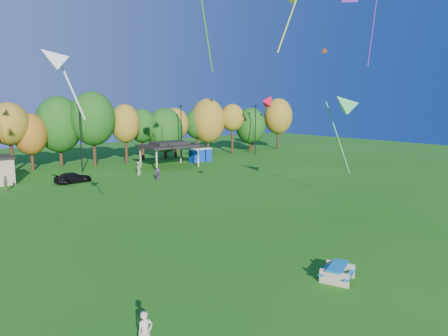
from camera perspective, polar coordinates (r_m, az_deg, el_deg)
ground at (r=23.34m, az=9.13°, el=-14.27°), size 160.00×160.00×0.00m
tree_line at (r=61.87m, az=-24.16°, el=5.23°), size 93.57×10.55×11.15m
lamp_posts at (r=57.48m, az=-19.83°, el=4.23°), size 64.50×0.25×9.09m
pavilion at (r=59.79m, az=-7.83°, el=3.24°), size 8.20×6.20×3.77m
porta_potties at (r=64.81m, az=-3.40°, el=1.86°), size 3.75×1.26×2.18m
picnic_table at (r=22.55m, az=15.90°, el=-14.06°), size 2.35×2.18×0.82m
kite_flyer at (r=16.28m, az=-11.16°, el=-22.09°), size 0.62×0.43×1.64m
car_d at (r=50.52m, az=-20.75°, el=-1.31°), size 4.53×2.36×1.25m
far_person_1 at (r=49.29m, az=-9.49°, el=-0.89°), size 1.05×1.53×1.59m
far_person_3 at (r=53.40m, az=-12.08°, el=-0.05°), size 0.81×1.03×1.86m
far_person_4 at (r=48.42m, az=-28.72°, el=-1.99°), size 0.57×1.06×1.71m
kite_5 at (r=57.53m, az=14.15°, el=16.09°), size 1.32×1.07×1.17m
kite_7 at (r=36.76m, az=16.68°, el=8.78°), size 3.98×4.01×7.75m
kite_11 at (r=19.84m, az=-23.45°, el=14.19°), size 2.31×1.42×3.55m
kite_15 at (r=31.12m, az=6.41°, el=9.57°), size 1.35×1.06×1.25m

